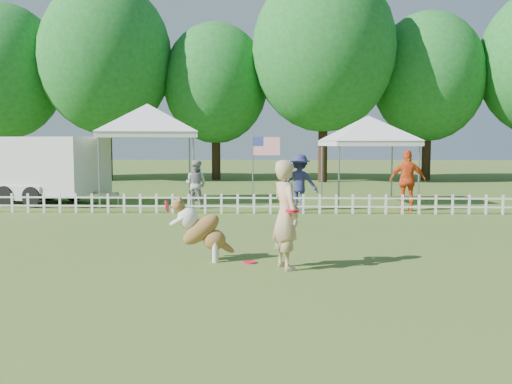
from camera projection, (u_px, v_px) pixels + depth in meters
ground at (254, 261)px, 10.42m from camera, size 120.00×120.00×0.00m
picket_fence at (262, 204)px, 17.37m from camera, size 22.00×0.08×0.60m
handler at (286, 215)px, 9.74m from camera, size 0.68×0.81×1.87m
dog at (202, 230)px, 10.40m from camera, size 1.13×0.39×1.17m
frisbee_on_turf at (250, 262)px, 10.29m from camera, size 0.27×0.27×0.02m
canopy_tent_left at (148, 155)px, 20.34m from camera, size 3.92×3.92×3.46m
canopy_tent_right at (368, 161)px, 20.08m from camera, size 3.29×3.29×3.04m
cargo_trailer at (41, 170)px, 20.16m from camera, size 5.94×3.89×2.41m
flag_pole at (253, 174)px, 17.62m from camera, size 0.92×0.30×2.39m
spectator_a at (196, 184)px, 18.81m from camera, size 0.93×0.84×1.59m
spectator_b at (300, 182)px, 18.22m from camera, size 1.28×0.91×1.79m
spectator_c at (408, 180)px, 18.05m from camera, size 1.17×0.59×1.93m
tree_far_left at (4, 83)px, 32.34m from camera, size 6.60×6.60×11.00m
tree_left at (106, 73)px, 31.60m from camera, size 7.40×7.40×12.00m
tree_center_left at (216, 94)px, 32.50m from camera, size 6.00×6.00×9.80m
tree_center_right at (324, 65)px, 30.69m from camera, size 7.60×7.60×12.60m
tree_right at (428, 88)px, 32.08m from camera, size 6.20×6.20×10.40m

